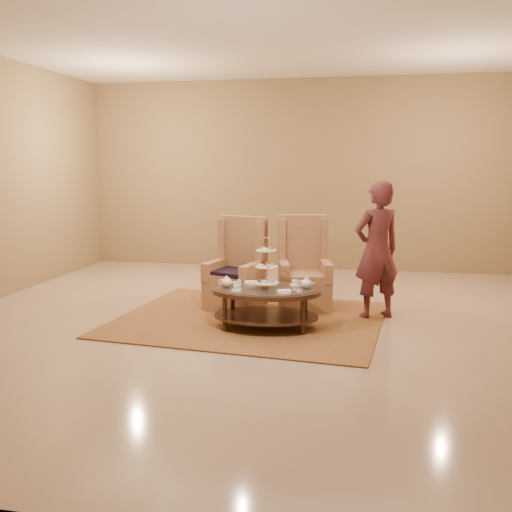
% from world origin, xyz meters
% --- Properties ---
extents(ground, '(8.00, 8.00, 0.00)m').
position_xyz_m(ground, '(0.00, 0.00, 0.00)').
color(ground, tan).
rests_on(ground, ground).
extents(ceiling, '(8.00, 8.00, 0.02)m').
position_xyz_m(ceiling, '(0.00, 0.00, 0.00)').
color(ceiling, beige).
rests_on(ceiling, ground).
extents(wall_back, '(8.00, 0.04, 3.50)m').
position_xyz_m(wall_back, '(0.00, 4.00, 1.75)').
color(wall_back, olive).
rests_on(wall_back, ground).
extents(rug, '(3.52, 3.04, 0.02)m').
position_xyz_m(rug, '(-0.16, 0.22, 0.01)').
color(rug, olive).
rests_on(rug, ground).
extents(tea_table, '(1.35, 0.96, 1.10)m').
position_xyz_m(tea_table, '(0.11, -0.12, 0.40)').
color(tea_table, black).
rests_on(tea_table, ground).
extents(armchair_left, '(0.81, 0.83, 1.24)m').
position_xyz_m(armchair_left, '(-0.45, 0.82, 0.42)').
color(armchair_left, '#A9774F').
rests_on(armchair_left, ground).
extents(armchair_right, '(0.81, 0.83, 1.26)m').
position_xyz_m(armchair_right, '(0.43, 0.99, 0.42)').
color(armchair_right, '#A9774F').
rests_on(armchair_right, ground).
extents(person, '(0.76, 0.69, 1.75)m').
position_xyz_m(person, '(1.40, 0.63, 0.87)').
color(person, '#55242A').
rests_on(person, ground).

